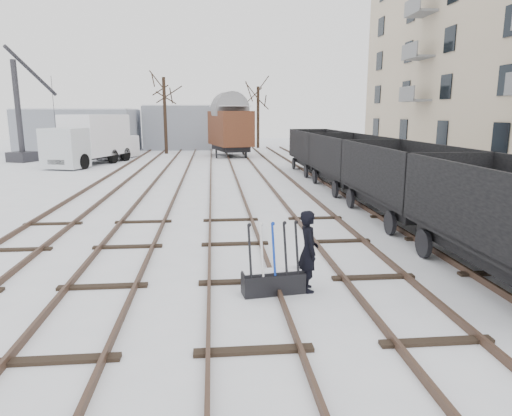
{
  "coord_description": "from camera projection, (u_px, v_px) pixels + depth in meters",
  "views": [
    {
      "loc": [
        -0.59,
        -9.53,
        3.69
      ],
      "look_at": [
        0.54,
        2.36,
        1.2
      ],
      "focal_mm": 32.0,
      "sensor_mm": 36.0,
      "label": 1
    }
  ],
  "objects": [
    {
      "name": "ground",
      "position": [
        242.0,
        283.0,
        10.1
      ],
      "size": [
        120.0,
        120.0,
        0.0
      ],
      "primitive_type": "plane",
      "color": "white",
      "rests_on": "ground"
    },
    {
      "name": "tracks",
      "position": [
        225.0,
        185.0,
        23.41
      ],
      "size": [
        13.9,
        52.0,
        0.16
      ],
      "color": "black",
      "rests_on": "ground"
    },
    {
      "name": "shed_left",
      "position": [
        82.0,
        131.0,
        43.55
      ],
      "size": [
        10.0,
        8.0,
        4.1
      ],
      "color": "#8D93A0",
      "rests_on": "ground"
    },
    {
      "name": "shed_right",
      "position": [
        180.0,
        127.0,
        48.25
      ],
      "size": [
        7.0,
        6.0,
        4.5
      ],
      "color": "#8D93A0",
      "rests_on": "ground"
    },
    {
      "name": "ground_frame",
      "position": [
        273.0,
        280.0,
        9.48
      ],
      "size": [
        1.35,
        0.6,
        1.49
      ],
      "rotation": [
        0.0,
        0.0,
        0.14
      ],
      "color": "black",
      "rests_on": "ground"
    },
    {
      "name": "worker",
      "position": [
        308.0,
        251.0,
        9.53
      ],
      "size": [
        0.43,
        0.64,
        1.73
      ],
      "primitive_type": "imported",
      "rotation": [
        0.0,
        0.0,
        1.6
      ],
      "color": "black",
      "rests_on": "ground"
    },
    {
      "name": "freight_wagon_b",
      "position": [
        401.0,
        191.0,
        16.03
      ],
      "size": [
        2.58,
        6.44,
        2.63
      ],
      "color": "black",
      "rests_on": "ground"
    },
    {
      "name": "freight_wagon_c",
      "position": [
        348.0,
        169.0,
        22.26
      ],
      "size": [
        2.58,
        6.44,
        2.63
      ],
      "color": "black",
      "rests_on": "ground"
    },
    {
      "name": "freight_wagon_d",
      "position": [
        318.0,
        157.0,
        28.5
      ],
      "size": [
        2.58,
        6.44,
        2.63
      ],
      "color": "black",
      "rests_on": "ground"
    },
    {
      "name": "box_van_wagon",
      "position": [
        230.0,
        127.0,
        39.39
      ],
      "size": [
        4.15,
        6.12,
        4.28
      ],
      "rotation": [
        0.0,
        0.0,
        0.23
      ],
      "color": "black",
      "rests_on": "ground"
    },
    {
      "name": "lorry",
      "position": [
        90.0,
        139.0,
        32.91
      ],
      "size": [
        4.21,
        8.27,
        3.59
      ],
      "rotation": [
        0.0,
        0.0,
        -0.33
      ],
      "color": "black",
      "rests_on": "ground"
    },
    {
      "name": "panel_van",
      "position": [
        119.0,
        147.0,
        37.61
      ],
      "size": [
        2.74,
        4.41,
        1.8
      ],
      "rotation": [
        0.0,
        0.0,
        -0.25
      ],
      "color": "white",
      "rests_on": "ground"
    },
    {
      "name": "crane",
      "position": [
        21.0,
        132.0,
        35.05
      ],
      "size": [
        2.26,
        5.1,
        8.59
      ],
      "rotation": [
        0.0,
        0.0,
        -0.43
      ],
      "color": "#29292E",
      "rests_on": "ground"
    },
    {
      "name": "tree_far_left",
      "position": [
        165.0,
        116.0,
        41.58
      ],
      "size": [
        0.3,
        0.3,
        6.86
      ],
      "primitive_type": "cylinder",
      "color": "black",
      "rests_on": "ground"
    },
    {
      "name": "tree_far_right",
      "position": [
        258.0,
        118.0,
        48.51
      ],
      "size": [
        0.3,
        0.3,
        6.44
      ],
      "primitive_type": "cylinder",
      "color": "black",
      "rests_on": "ground"
    }
  ]
}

